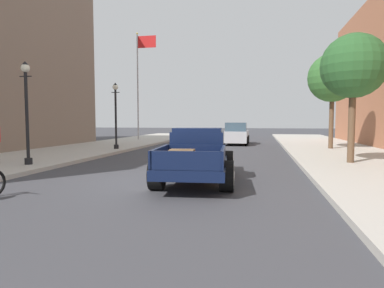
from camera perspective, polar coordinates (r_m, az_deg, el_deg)
ground_plane at (r=10.01m, az=-5.96°, el=-6.34°), size 140.00×140.00×0.00m
hotrod_truck_navy at (r=10.05m, az=0.95°, el=-1.93°), size 2.45×5.03×1.58m
car_background_silver at (r=25.30m, az=7.64°, el=1.68°), size 1.88×4.31×1.65m
street_lamp_near at (r=13.87m, az=-26.62°, el=6.04°), size 0.50×0.32×3.85m
street_lamp_far at (r=19.92m, az=-13.01°, el=5.63°), size 0.50×0.32×3.85m
flagpole at (r=29.42m, az=-8.92°, el=11.77°), size 1.74×0.16×9.16m
street_tree_nearest at (r=14.55m, az=26.07°, el=11.88°), size 2.48×2.48×5.00m
street_tree_second at (r=21.41m, az=23.06°, el=10.41°), size 2.84×2.84×5.58m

